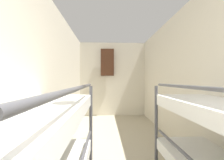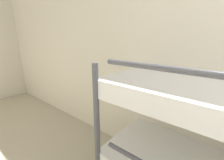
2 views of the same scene
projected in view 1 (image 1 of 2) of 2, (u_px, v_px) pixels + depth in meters
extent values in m
cube|color=beige|center=(48.00, 78.00, 2.32)|extent=(0.06, 5.71, 2.52)
cube|color=beige|center=(191.00, 78.00, 2.43)|extent=(0.06, 5.71, 2.52)
cube|color=beige|center=(112.00, 79.00, 5.20)|extent=(2.36, 0.06, 2.52)
cylinder|color=#4C4C51|center=(91.00, 128.00, 2.03)|extent=(0.04, 0.04, 1.14)
cube|color=white|center=(31.00, 118.00, 1.06)|extent=(0.67, 1.94, 0.14)
cylinder|color=#4C4C51|center=(79.00, 88.00, 1.08)|extent=(0.03, 1.65, 0.03)
cylinder|color=#4C4C51|center=(156.00, 127.00, 2.07)|extent=(0.04, 0.04, 1.14)
cylinder|color=#4C4C51|center=(200.00, 88.00, 1.12)|extent=(0.03, 1.65, 0.03)
cube|color=#472819|center=(107.00, 62.00, 5.04)|extent=(0.44, 0.12, 0.90)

